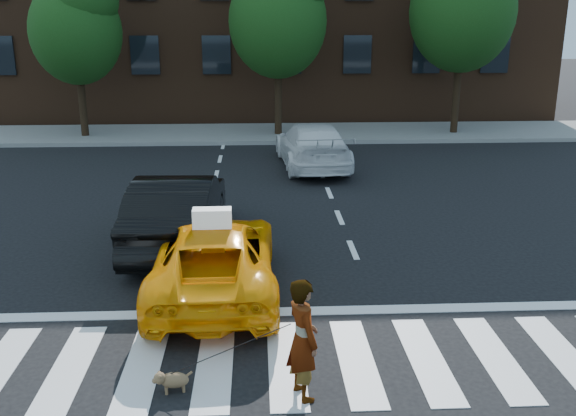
% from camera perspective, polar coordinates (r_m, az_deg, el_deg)
% --- Properties ---
extents(ground, '(120.00, 120.00, 0.00)m').
position_cam_1_polar(ground, '(9.29, -0.18, -13.60)').
color(ground, black).
rests_on(ground, ground).
extents(crosswalk, '(13.00, 2.40, 0.01)m').
position_cam_1_polar(crosswalk, '(9.28, -0.18, -13.56)').
color(crosswalk, silver).
rests_on(crosswalk, ground).
extents(stop_line, '(12.00, 0.30, 0.01)m').
position_cam_1_polar(stop_line, '(10.69, -0.59, -9.20)').
color(stop_line, silver).
rests_on(stop_line, ground).
extents(sidewalk_far, '(30.00, 4.00, 0.15)m').
position_cam_1_polar(sidewalk_far, '(25.91, -2.02, 6.65)').
color(sidewalk_far, slate).
rests_on(sidewalk_far, ground).
extents(tree_left, '(3.39, 3.38, 6.50)m').
position_cam_1_polar(tree_left, '(25.84, -18.35, 15.55)').
color(tree_left, black).
rests_on(tree_left, ground).
extents(tree_mid, '(3.69, 3.69, 7.10)m').
position_cam_1_polar(tree_mid, '(25.00, -0.83, 17.29)').
color(tree_mid, black).
rests_on(tree_mid, ground).
extents(taxi, '(2.16, 4.57, 1.26)m').
position_cam_1_polar(taxi, '(11.28, -6.56, -4.40)').
color(taxi, '#FE9B05').
rests_on(taxi, ground).
extents(black_sedan, '(1.78, 4.69, 1.53)m').
position_cam_1_polar(black_sedan, '(13.61, -9.79, -0.17)').
color(black_sedan, black).
rests_on(black_sedan, ground).
extents(white_suv, '(2.32, 4.96, 1.40)m').
position_cam_1_polar(white_suv, '(20.37, 2.19, 5.59)').
color(white_suv, white).
rests_on(white_suv, ground).
extents(woman, '(0.57, 0.69, 1.62)m').
position_cam_1_polar(woman, '(8.18, 1.33, -11.59)').
color(woman, '#999999').
rests_on(woman, ground).
extents(dog, '(0.52, 0.27, 0.30)m').
position_cam_1_polar(dog, '(8.71, -10.34, -14.80)').
color(dog, '#9A7C4E').
rests_on(dog, ground).
extents(taxi_sign, '(0.65, 0.29, 0.32)m').
position_cam_1_polar(taxi_sign, '(10.83, -6.76, -0.88)').
color(taxi_sign, white).
rests_on(taxi_sign, taxi).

